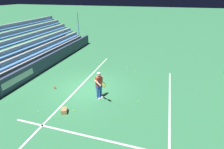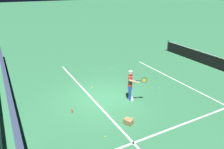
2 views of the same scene
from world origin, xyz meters
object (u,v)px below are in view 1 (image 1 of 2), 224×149
ball_box_cardboard (64,111)px  tennis_ball_toward_net (135,71)px  tennis_ball_by_box (74,111)px  tennis_ball_near_player (127,67)px  tennis_ball_on_baseline (95,79)px  tennis_player (99,85)px  tennis_ball_far_left (138,101)px  tennis_ball_far_right (39,112)px  water_bottle (55,87)px

ball_box_cardboard → tennis_ball_toward_net: ball_box_cardboard is taller
tennis_ball_by_box → tennis_ball_near_player: size_ratio=1.00×
tennis_ball_by_box → tennis_ball_on_baseline: same height
tennis_player → ball_box_cardboard: bearing=-34.5°
tennis_player → tennis_ball_toward_net: (-4.70, 1.34, -0.86)m
tennis_ball_toward_net → tennis_ball_far_left: bearing=13.0°
tennis_ball_on_baseline → tennis_ball_far_left: (2.07, 3.65, 0.00)m
tennis_ball_far_right → tennis_ball_near_player: (-7.60, 3.24, 0.00)m
tennis_ball_far_right → tennis_ball_near_player: same height
ball_box_cardboard → tennis_player: bearing=145.5°
tennis_ball_by_box → tennis_ball_toward_net: (-6.34, 2.22, 0.00)m
tennis_ball_far_right → tennis_player: bearing=130.2°
tennis_ball_near_player → tennis_ball_on_baseline: bearing=-32.0°
tennis_ball_on_baseline → tennis_ball_toward_net: size_ratio=1.00×
tennis_ball_on_baseline → ball_box_cardboard: bearing=-0.3°
tennis_ball_on_baseline → water_bottle: size_ratio=0.30×
tennis_player → water_bottle: size_ratio=7.80×
tennis_ball_far_left → water_bottle: (0.10, -5.67, 0.08)m
tennis_ball_near_player → water_bottle: bearing=-37.1°
tennis_ball_on_baseline → tennis_ball_near_player: 3.48m
ball_box_cardboard → tennis_ball_far_left: size_ratio=6.06×
tennis_ball_far_left → water_bottle: 5.67m
tennis_ball_by_box → tennis_ball_far_left: size_ratio=1.00×
ball_box_cardboard → tennis_ball_far_right: bearing=-75.6°
tennis_ball_toward_net → water_bottle: (4.48, -4.65, 0.08)m
tennis_player → tennis_ball_by_box: size_ratio=25.98×
tennis_player → tennis_ball_by_box: (1.65, -0.88, -0.86)m
ball_box_cardboard → tennis_ball_far_left: ball_box_cardboard is taller
tennis_ball_far_left → tennis_ball_toward_net: bearing=-167.0°
tennis_player → tennis_ball_toward_net: 4.96m
ball_box_cardboard → tennis_ball_far_left: bearing=121.2°
tennis_ball_on_baseline → tennis_ball_far_left: size_ratio=1.00×
ball_box_cardboard → tennis_ball_on_baseline: 4.30m
tennis_ball_on_baseline → water_bottle: water_bottle is taller
ball_box_cardboard → water_bottle: 2.92m
tennis_player → tennis_ball_toward_net: size_ratio=25.98×
water_bottle → tennis_ball_near_player: bearing=142.9°
tennis_ball_by_box → tennis_ball_toward_net: size_ratio=1.00×
tennis_ball_near_player → tennis_ball_far_left: (5.02, 1.80, 0.00)m
tennis_ball_far_right → water_bottle: size_ratio=0.30×
tennis_ball_toward_net → tennis_ball_far_left: (4.39, 1.01, 0.00)m
tennis_player → water_bottle: tennis_player is taller
tennis_ball_toward_net → ball_box_cardboard: bearing=-21.9°
ball_box_cardboard → tennis_ball_near_player: 7.49m
tennis_player → tennis_ball_near_player: 5.43m
tennis_ball_toward_net → water_bottle: size_ratio=0.30×
tennis_ball_on_baseline → tennis_ball_near_player: size_ratio=1.00×
ball_box_cardboard → tennis_ball_near_player: (-7.25, 1.87, -0.10)m
tennis_ball_far_right → tennis_ball_far_left: same height
tennis_ball_by_box → tennis_ball_on_baseline: (-4.02, -0.41, 0.00)m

